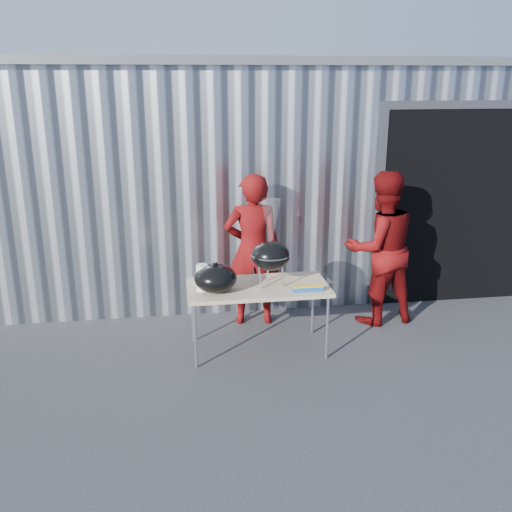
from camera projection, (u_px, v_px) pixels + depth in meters
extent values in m
plane|color=#2C2C2E|center=(232.00, 379.00, 5.67)|extent=(80.00, 80.00, 0.00)
cube|color=silver|center=(248.00, 161.00, 9.76)|extent=(8.00, 6.00, 3.00)
cube|color=slate|center=(247.00, 65.00, 9.30)|extent=(8.20, 6.20, 0.10)
cube|color=black|center=(450.00, 199.00, 7.90)|extent=(2.40, 1.20, 2.50)
cube|color=#4C4C51|center=(482.00, 104.00, 6.97)|extent=(2.52, 0.08, 0.10)
cube|color=tan|center=(258.00, 287.00, 6.07)|extent=(1.50, 0.75, 0.04)
cylinder|color=silver|center=(196.00, 336.00, 5.79)|extent=(0.03, 0.03, 0.71)
cylinder|color=silver|center=(327.00, 328.00, 5.98)|extent=(0.03, 0.03, 0.71)
cylinder|color=silver|center=(193.00, 312.00, 6.38)|extent=(0.03, 0.03, 0.71)
cylinder|color=silver|center=(313.00, 305.00, 6.58)|extent=(0.03, 0.03, 0.71)
ellipsoid|color=black|center=(270.00, 256.00, 5.98)|extent=(0.41, 0.41, 0.31)
cylinder|color=silver|center=(270.00, 255.00, 5.97)|extent=(0.42, 0.42, 0.02)
cylinder|color=silver|center=(270.00, 253.00, 5.97)|extent=(0.39, 0.39, 0.01)
cylinder|color=silver|center=(268.00, 270.00, 6.17)|extent=(0.02, 0.02, 0.24)
cylinder|color=silver|center=(260.00, 277.00, 5.96)|extent=(0.02, 0.02, 0.24)
cylinder|color=silver|center=(283.00, 276.00, 5.99)|extent=(0.02, 0.02, 0.24)
cylinder|color=#BF6E44|center=(259.00, 253.00, 5.95)|extent=(0.02, 0.14, 0.02)
cylinder|color=#BF6E44|center=(262.00, 253.00, 5.95)|extent=(0.02, 0.14, 0.02)
cylinder|color=#BF6E44|center=(265.00, 252.00, 5.96)|extent=(0.02, 0.14, 0.02)
cylinder|color=#BF6E44|center=(268.00, 252.00, 5.96)|extent=(0.02, 0.14, 0.02)
cylinder|color=#BF6E44|center=(270.00, 252.00, 5.96)|extent=(0.02, 0.14, 0.02)
cylinder|color=#BF6E44|center=(273.00, 252.00, 5.97)|extent=(0.02, 0.14, 0.02)
cylinder|color=#BF6E44|center=(276.00, 252.00, 5.97)|extent=(0.02, 0.14, 0.02)
cylinder|color=#BF6E44|center=(279.00, 252.00, 5.98)|extent=(0.02, 0.14, 0.02)
cylinder|color=#BF6E44|center=(282.00, 252.00, 5.98)|extent=(0.02, 0.14, 0.02)
cone|color=silver|center=(271.00, 226.00, 5.88)|extent=(0.20, 0.20, 0.55)
ellipsoid|color=black|center=(215.00, 278.00, 5.86)|extent=(0.44, 0.44, 0.29)
cylinder|color=black|center=(215.00, 264.00, 5.81)|extent=(0.05, 0.05, 0.03)
cylinder|color=white|center=(202.00, 278.00, 5.89)|extent=(0.12, 0.12, 0.28)
cube|color=white|center=(205.00, 278.00, 6.13)|extent=(0.20, 0.15, 0.10)
cube|color=#1850A1|center=(308.00, 289.00, 5.89)|extent=(0.32, 0.06, 0.05)
cube|color=yellow|center=(308.00, 286.00, 5.88)|extent=(0.32, 0.06, 0.01)
imported|color=#5B0909|center=(253.00, 250.00, 6.74)|extent=(0.69, 0.47, 1.83)
imported|color=#5B0909|center=(380.00, 248.00, 6.78)|extent=(0.99, 0.82, 1.85)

